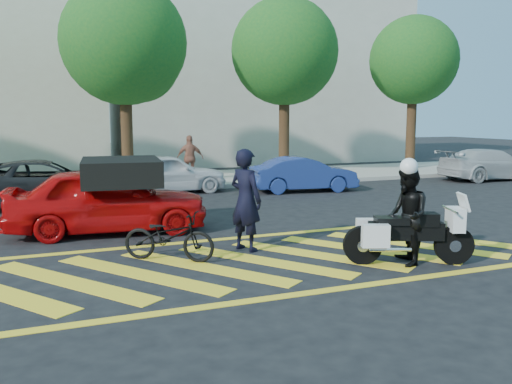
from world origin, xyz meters
name	(u,v)px	position (x,y,z in m)	size (l,w,h in m)	color
ground	(237,264)	(0.00, 0.00, 0.00)	(90.00, 90.00, 0.00)	black
sidewalk	(129,182)	(0.00, 12.00, 0.07)	(60.00, 5.00, 0.15)	#9E998E
crosswalk	(235,264)	(-0.04, 0.00, 0.00)	(12.33, 4.00, 0.01)	yellow
building_right	(258,65)	(9.00, 21.00, 5.50)	(16.00, 8.00, 11.00)	beige
tree_center	(127,47)	(0.13, 12.06, 5.10)	(4.60, 4.60, 7.56)	black
tree_right	(287,56)	(6.63, 12.06, 5.05)	(4.40, 4.40, 7.41)	black
tree_far_right	(415,64)	(13.13, 12.06, 4.94)	(4.00, 4.00, 7.10)	black
officer_bike	(246,200)	(0.50, 0.86, 0.99)	(0.72, 0.47, 1.97)	black
bicycle	(169,236)	(-1.05, 0.65, 0.44)	(0.59, 1.69, 0.89)	black
police_motorcycle	(407,234)	(2.75, -1.13, 0.55)	(2.16, 1.21, 1.01)	black
officer_moto	(407,216)	(2.73, -1.15, 0.86)	(0.84, 0.65, 1.73)	black
red_convertible	(108,200)	(-1.76, 3.50, 0.74)	(1.75, 4.34, 1.48)	#B90809
parked_mid_left	(45,183)	(-2.99, 7.95, 0.67)	(2.21, 4.80, 1.33)	black
parked_mid_right	(167,173)	(0.87, 9.20, 0.67)	(1.57, 3.91, 1.33)	silver
parked_right	(304,174)	(5.30, 7.80, 0.59)	(1.26, 3.61, 1.19)	navy
parked_far_right	(490,164)	(13.85, 7.99, 0.63)	(1.76, 4.34, 1.26)	#A9ADB1
pedestrian_right	(190,158)	(2.18, 11.10, 1.01)	(1.00, 0.42, 1.71)	#995A45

